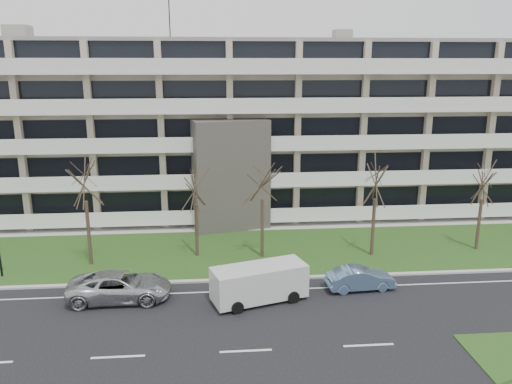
{
  "coord_description": "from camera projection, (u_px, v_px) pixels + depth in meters",
  "views": [
    {
      "loc": [
        -1.28,
        -21.11,
        13.31
      ],
      "look_at": [
        1.33,
        10.0,
        5.25
      ],
      "focal_mm": 35.0,
      "sensor_mm": 36.0,
      "label": 1
    }
  ],
  "objects": [
    {
      "name": "grass_verge",
      "position": [
        234.0,
        251.0,
        36.33
      ],
      "size": [
        90.0,
        10.0,
        0.06
      ],
      "primitive_type": "cube",
      "color": "#244717",
      "rests_on": "ground"
    },
    {
      "name": "tree_5",
      "position": [
        376.0,
        176.0,
        34.24
      ],
      "size": [
        3.73,
        3.73,
        7.46
      ],
      "color": "#382B21",
      "rests_on": "ground"
    },
    {
      "name": "tree_4",
      "position": [
        262.0,
        176.0,
        33.87
      ],
      "size": [
        3.77,
        3.77,
        7.54
      ],
      "color": "#382B21",
      "rests_on": "ground"
    },
    {
      "name": "lane_edge_line",
      "position": [
        239.0,
        291.0,
        30.07
      ],
      "size": [
        90.0,
        0.12,
        0.01
      ],
      "primitive_type": "cube",
      "color": "white",
      "rests_on": "ground"
    },
    {
      "name": "silver_pickup",
      "position": [
        120.0,
        286.0,
        28.83
      ],
      "size": [
        5.88,
        2.75,
        1.63
      ],
      "primitive_type": "imported",
      "rotation": [
        0.0,
        0.0,
        1.58
      ],
      "color": "#B4B6BB",
      "rests_on": "ground"
    },
    {
      "name": "curb",
      "position": [
        238.0,
        280.0,
        31.5
      ],
      "size": [
        90.0,
        0.35,
        0.12
      ],
      "primitive_type": "cube",
      "color": "#B2B2AD",
      "rests_on": "ground"
    },
    {
      "name": "white_van",
      "position": [
        260.0,
        280.0,
        28.6
      ],
      "size": [
        5.77,
        3.5,
        2.1
      ],
      "rotation": [
        0.0,
        0.0,
        0.3
      ],
      "color": "silver",
      "rests_on": "ground"
    },
    {
      "name": "tree_3",
      "position": [
        195.0,
        184.0,
        34.26
      ],
      "size": [
        3.39,
        3.39,
        6.79
      ],
      "color": "#382B21",
      "rests_on": "ground"
    },
    {
      "name": "apartment_building",
      "position": [
        228.0,
        127.0,
        46.32
      ],
      "size": [
        60.5,
        15.1,
        18.75
      ],
      "color": "tan",
      "rests_on": "ground"
    },
    {
      "name": "tree_2",
      "position": [
        84.0,
        175.0,
        32.46
      ],
      "size": [
        4.02,
        4.02,
        8.04
      ],
      "color": "#382B21",
      "rests_on": "ground"
    },
    {
      "name": "blue_sedan",
      "position": [
        360.0,
        278.0,
        30.19
      ],
      "size": [
        4.26,
        1.79,
        1.37
      ],
      "primitive_type": "imported",
      "rotation": [
        0.0,
        0.0,
        1.66
      ],
      "color": "#6C8FBB",
      "rests_on": "ground"
    },
    {
      "name": "tree_6",
      "position": [
        484.0,
        179.0,
        35.46
      ],
      "size": [
        3.42,
        3.42,
        6.83
      ],
      "color": "#382B21",
      "rests_on": "ground"
    },
    {
      "name": "ground",
      "position": [
        246.0,
        351.0,
        23.8
      ],
      "size": [
        160.0,
        160.0,
        0.0
      ],
      "primitive_type": "plane",
      "color": "black",
      "rests_on": "ground"
    },
    {
      "name": "sidewalk",
      "position": [
        232.0,
        227.0,
        41.64
      ],
      "size": [
        90.0,
        2.0,
        0.08
      ],
      "primitive_type": "cube",
      "color": "#B2B2AD",
      "rests_on": "ground"
    }
  ]
}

